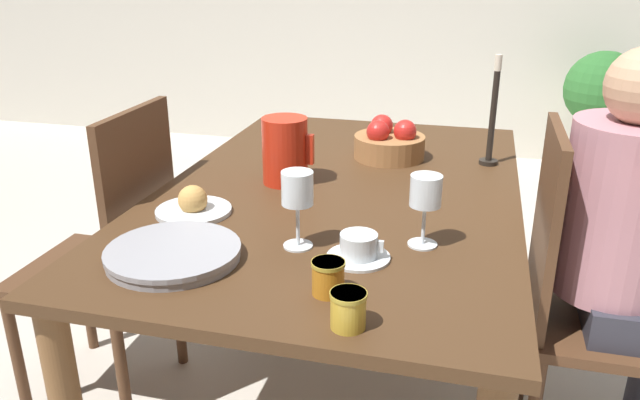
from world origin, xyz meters
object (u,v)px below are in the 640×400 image
at_px(potted_plant, 601,96).
at_px(jam_jar_red, 328,276).
at_px(red_pitcher, 285,150).
at_px(wine_glass_water, 297,192).
at_px(candlestick_tall, 492,122).
at_px(jam_jar_amber, 348,308).
at_px(person_seated, 632,237).
at_px(serving_tray, 173,254).
at_px(chair_person_side, 582,298).
at_px(fruit_bowl, 389,143).
at_px(chair_opposite, 113,254).
at_px(teacup_near_person, 359,248).
at_px(wine_glass_juice, 426,195).
at_px(bread_plate, 193,205).

bearing_deg(potted_plant, jam_jar_red, -107.73).
bearing_deg(red_pitcher, wine_glass_water, -68.85).
distance_m(wine_glass_water, candlestick_tall, 0.87).
height_order(wine_glass_water, jam_jar_amber, wine_glass_water).
bearing_deg(person_seated, serving_tray, -65.35).
relative_size(red_pitcher, candlestick_tall, 0.56).
relative_size(chair_person_side, wine_glass_water, 5.27).
relative_size(fruit_bowl, candlestick_tall, 0.67).
distance_m(red_pitcher, jam_jar_red, 0.68).
relative_size(chair_opposite, jam_jar_red, 13.62).
distance_m(chair_opposite, teacup_near_person, 0.92).
height_order(wine_glass_juice, candlestick_tall, candlestick_tall).
xyz_separation_m(red_pitcher, candlestick_tall, (0.59, 0.34, 0.04)).
xyz_separation_m(person_seated, wine_glass_water, (-0.79, -0.34, 0.18)).
bearing_deg(jam_jar_amber, wine_glass_water, 121.32).
bearing_deg(teacup_near_person, serving_tray, -164.76).
xyz_separation_m(person_seated, wine_glass_juice, (-0.51, -0.26, 0.16)).
xyz_separation_m(wine_glass_juice, jam_jar_red, (-0.16, -0.27, -0.09)).
bearing_deg(red_pitcher, chair_person_side, -4.99).
height_order(wine_glass_juice, jam_jar_red, wine_glass_juice).
relative_size(jam_jar_red, candlestick_tall, 0.20).
height_order(chair_person_side, teacup_near_person, chair_person_side).
height_order(chair_opposite, teacup_near_person, chair_opposite).
bearing_deg(red_pitcher, potted_plant, 63.01).
bearing_deg(person_seated, red_pitcher, -94.55).
bearing_deg(person_seated, jam_jar_red, -51.39).
distance_m(person_seated, wine_glass_juice, 0.60).
height_order(wine_glass_juice, potted_plant, wine_glass_juice).
height_order(wine_glass_water, teacup_near_person, wine_glass_water).
bearing_deg(wine_glass_juice, bread_plate, 175.50).
height_order(teacup_near_person, bread_plate, bread_plate).
bearing_deg(candlestick_tall, chair_person_side, -56.40).
bearing_deg(fruit_bowl, chair_person_side, -33.48).
bearing_deg(jam_jar_red, potted_plant, 72.27).
bearing_deg(fruit_bowl, teacup_near_person, -86.36).
distance_m(chair_person_side, jam_jar_red, 0.84).
bearing_deg(potted_plant, serving_tray, -114.05).
height_order(jam_jar_amber, fruit_bowl, fruit_bowl).
xyz_separation_m(chair_person_side, serving_tray, (-0.95, -0.48, 0.25)).
bearing_deg(wine_glass_water, fruit_bowl, 82.28).
bearing_deg(teacup_near_person, jam_jar_amber, -82.78).
relative_size(chair_person_side, person_seated, 0.82).
relative_size(wine_glass_water, teacup_near_person, 1.28).
distance_m(wine_glass_water, wine_glass_juice, 0.29).
bearing_deg(wine_glass_juice, jam_jar_amber, -104.20).
relative_size(person_seated, bread_plate, 5.93).
xyz_separation_m(chair_opposite, serving_tray, (0.44, -0.40, 0.25)).
distance_m(chair_opposite, jam_jar_amber, 1.08).
distance_m(wine_glass_water, potted_plant, 3.17).
xyz_separation_m(teacup_near_person, potted_plant, (0.97, 2.97, -0.21)).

